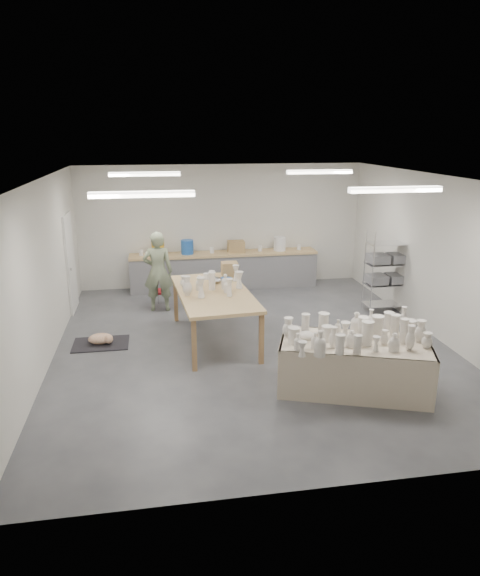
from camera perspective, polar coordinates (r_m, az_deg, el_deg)
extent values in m
plane|color=#424449|center=(9.45, 1.35, -6.35)|extent=(8.00, 8.00, 0.00)
cube|color=white|center=(8.71, 1.49, 12.03)|extent=(7.00, 8.00, 0.02)
cube|color=silver|center=(12.82, -2.00, 6.89)|extent=(7.00, 0.02, 3.00)
cube|color=silver|center=(5.31, 9.72, -8.22)|extent=(7.00, 0.02, 3.00)
cube|color=silver|center=(8.99, -21.05, 1.40)|extent=(0.02, 8.00, 3.00)
cube|color=silver|center=(10.21, 21.12, 3.14)|extent=(0.02, 8.00, 3.00)
cube|color=white|center=(11.58, -18.31, 2.66)|extent=(0.05, 0.90, 2.10)
cube|color=white|center=(7.06, -10.82, 10.19)|extent=(1.40, 0.12, 0.08)
cube|color=white|center=(7.86, 16.88, 10.43)|extent=(1.40, 0.12, 0.08)
cube|color=white|center=(10.55, -10.55, 12.34)|extent=(1.40, 0.12, 0.08)
cube|color=white|center=(11.10, 8.83, 12.64)|extent=(1.40, 0.12, 0.08)
cube|color=tan|center=(12.64, -1.78, 3.83)|extent=(4.60, 0.60, 0.06)
cube|color=slate|center=(12.75, -1.76, 1.86)|extent=(4.60, 0.55, 0.84)
cylinder|color=gold|center=(12.48, -9.10, 4.40)|extent=(0.30, 0.30, 0.34)
cylinder|color=#2158B4|center=(12.51, -5.89, 4.55)|extent=(0.30, 0.30, 0.34)
cylinder|color=white|center=(12.85, 4.43, 4.92)|extent=(0.30, 0.30, 0.34)
cube|color=olive|center=(12.64, -0.43, 4.63)|extent=(0.40, 0.30, 0.28)
cylinder|color=white|center=(12.51, -10.91, 3.86)|extent=(0.10, 0.10, 0.14)
cylinder|color=white|center=(12.58, -3.14, 4.22)|extent=(0.10, 0.10, 0.14)
cylinder|color=white|center=(12.76, 2.23, 4.42)|extent=(0.10, 0.10, 0.14)
cylinder|color=white|center=(13.00, 6.57, 4.55)|extent=(0.10, 0.10, 0.14)
cylinder|color=silver|center=(11.03, 14.52, 1.50)|extent=(0.02, 0.02, 1.80)
cylinder|color=silver|center=(11.40, 18.39, 1.66)|extent=(0.02, 0.02, 1.80)
cylinder|color=silver|center=(11.42, 13.64, 2.09)|extent=(0.02, 0.02, 1.80)
cylinder|color=silver|center=(11.78, 17.41, 2.22)|extent=(0.02, 0.02, 1.80)
cube|color=silver|center=(11.61, 15.72, -1.70)|extent=(0.88, 0.48, 0.02)
cube|color=silver|center=(11.48, 15.89, 0.43)|extent=(0.88, 0.48, 0.02)
cube|color=silver|center=(11.36, 16.07, 2.61)|extent=(0.88, 0.48, 0.02)
cube|color=silver|center=(11.27, 16.26, 4.82)|extent=(0.88, 0.48, 0.02)
cube|color=slate|center=(11.36, 14.94, 0.96)|extent=(0.38, 0.42, 0.18)
cube|color=slate|center=(11.54, 16.93, 1.05)|extent=(0.38, 0.42, 0.18)
cube|color=slate|center=(11.24, 15.11, 3.16)|extent=(0.38, 0.42, 0.18)
cube|color=slate|center=(11.43, 17.12, 3.22)|extent=(0.38, 0.42, 0.18)
cube|color=olive|center=(7.96, 12.52, -8.77)|extent=(2.13, 1.47, 0.67)
cube|color=beige|center=(7.79, 12.71, -5.99)|extent=(2.41, 1.70, 0.03)
cube|color=beige|center=(7.53, 13.96, -10.02)|extent=(2.08, 0.75, 0.77)
cube|color=beige|center=(8.36, 11.27, -7.03)|extent=(2.08, 0.75, 0.77)
cube|color=tan|center=(9.37, -2.93, -0.57)|extent=(1.46, 2.62, 0.06)
cube|color=olive|center=(8.36, -5.77, -6.30)|extent=(0.08, 0.08, 0.89)
cube|color=olive|center=(8.50, 1.87, -5.83)|extent=(0.08, 0.08, 0.89)
cube|color=olive|center=(10.61, -6.69, -1.25)|extent=(0.08, 0.08, 0.89)
cube|color=olive|center=(10.71, -0.66, -0.94)|extent=(0.08, 0.08, 0.89)
ellipsoid|color=silver|center=(9.91, -2.76, 0.90)|extent=(0.26, 0.26, 0.12)
cylinder|color=#2158B4|center=(10.09, -1.57, 1.01)|extent=(0.26, 0.26, 0.03)
cylinder|color=white|center=(10.13, -3.78, 1.31)|extent=(0.11, 0.11, 0.12)
cube|color=olive|center=(10.34, -1.17, 2.12)|extent=(0.32, 0.26, 0.28)
cube|color=black|center=(9.81, -15.19, -6.00)|extent=(1.00, 0.70, 0.02)
ellipsoid|color=white|center=(9.77, -15.23, -5.43)|extent=(0.53, 0.46, 0.19)
sphere|color=white|center=(9.66, -14.40, -5.53)|extent=(0.16, 0.16, 0.16)
imported|color=gray|center=(11.14, -9.09, 1.82)|extent=(0.67, 0.47, 1.74)
cylinder|color=red|center=(11.55, -8.99, -0.39)|extent=(0.49, 0.49, 0.04)
cylinder|color=silver|center=(11.55, -8.22, -1.26)|extent=(0.02, 0.02, 0.32)
cylinder|color=silver|center=(11.75, -9.09, -0.98)|extent=(0.02, 0.02, 0.32)
cylinder|color=silver|center=(11.51, -9.55, -1.39)|extent=(0.02, 0.02, 0.32)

